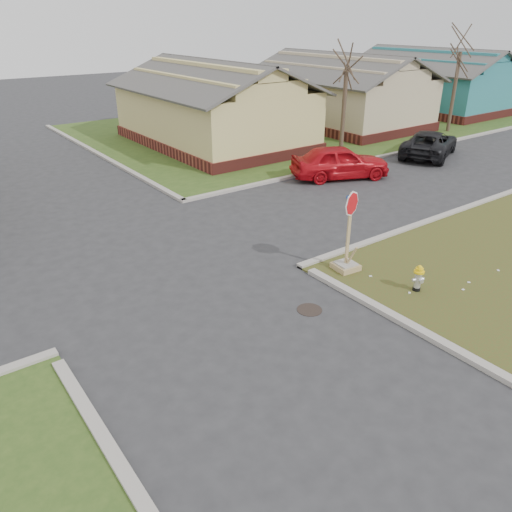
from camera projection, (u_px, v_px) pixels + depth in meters
ground at (226, 330)px, 11.80m from camera, size 120.00×120.00×0.00m
verge_far_right at (342, 118)px, 36.61m from camera, size 37.00×19.00×0.05m
curbs at (137, 256)px, 15.43m from camera, size 80.00×40.00×0.12m
manhole at (310, 310)px, 12.61m from camera, size 0.64×0.64×0.01m
side_house_yellow at (213, 105)px, 28.18m from camera, size 7.60×11.60×4.70m
side_house_tan at (339, 91)px, 33.52m from camera, size 7.60×11.60×4.70m
side_house_teal at (431, 81)px, 38.86m from camera, size 7.60×11.60×4.70m
tree_mid_right at (343, 114)px, 25.75m from camera, size 0.22×0.22×4.20m
tree_far_right at (454, 92)px, 31.19m from camera, size 0.22×0.22×4.76m
fire_hydrant at (418, 277)px, 13.25m from camera, size 0.28×0.28×0.75m
stop_sign at (347, 253)px, 14.33m from camera, size 0.68×0.66×2.38m
red_sedan at (340, 162)px, 22.63m from camera, size 4.77×3.42×1.51m
dark_pickup at (429, 144)px, 26.27m from camera, size 5.32×4.04×1.34m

